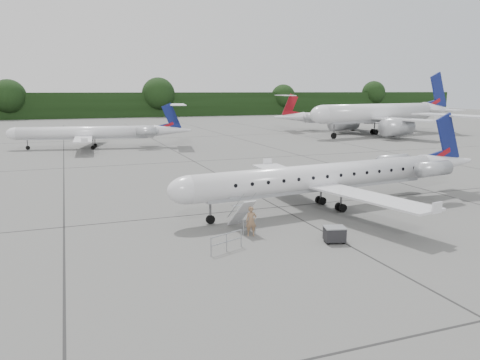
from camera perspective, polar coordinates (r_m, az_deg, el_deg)
name	(u,v)px	position (r m, az deg, el deg)	size (l,w,h in m)	color
ground	(365,214)	(34.30, 15.02, -4.07)	(320.00, 320.00, 0.00)	slate
treeline	(128,105)	(158.17, -13.47, 8.89)	(260.00, 4.00, 8.00)	black
main_regional_jet	(322,164)	(34.46, 9.91, 1.91)	(26.17, 18.84, 6.71)	silver
airstair	(241,214)	(29.21, 0.17, -4.15)	(0.85, 2.32, 2.10)	silver
passenger	(251,221)	(28.13, 1.38, -5.06)	(0.66, 0.43, 1.81)	#806146
safety_railing	(226,243)	(25.60, -1.66, -7.63)	(2.20, 0.08, 1.00)	gray
baggage_cart	(335,234)	(27.57, 11.45, -6.49)	(1.15, 0.93, 0.99)	black
bg_narrowbody	(378,104)	(94.05, 16.47, 8.90)	(34.05, 24.52, 12.22)	silver
bg_regional_left	(87,126)	(74.04, -18.20, 6.23)	(25.42, 18.30, 6.67)	silver
bg_regional_right	(356,112)	(106.90, 13.91, 8.02)	(29.79, 21.45, 7.81)	silver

